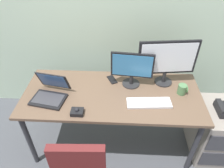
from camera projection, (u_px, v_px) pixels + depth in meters
The scene contains 11 objects.
ground_plane at pixel (112, 140), 2.53m from camera, with size 8.00×8.00×0.00m, color #4A4C53.
back_wall at pixel (115, 3), 2.21m from camera, with size 6.00×0.10×2.80m, color #B7CFB4.
desk at pixel (112, 99), 2.10m from camera, with size 1.75×0.74×0.76m.
file_cabinet at pixel (214, 131), 2.25m from camera, with size 0.42×0.53×0.63m.
monitor_main at pixel (167, 60), 2.02m from camera, with size 0.58×0.18×0.48m.
monitor_side at pixel (132, 68), 2.04m from camera, with size 0.42×0.18×0.37m.
keyboard at pixel (149, 103), 1.93m from camera, with size 0.42×0.17×0.03m.
laptop at pixel (50, 92), 1.99m from camera, with size 0.36×0.36×0.23m.
trackball_mouse at pixel (77, 112), 1.83m from camera, with size 0.11×0.09×0.07m.
coffee_mug at pixel (182, 89), 2.03m from camera, with size 0.09×0.08×0.10m.
cell_phone at pixel (112, 80), 2.22m from camera, with size 0.07×0.14×0.01m, color black.
Camera 1 is at (0.08, -1.54, 2.11)m, focal length 33.48 mm.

